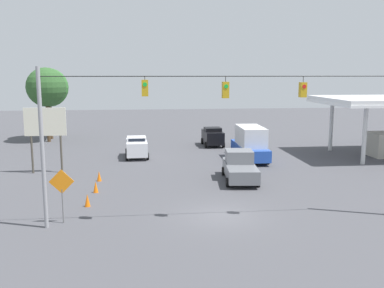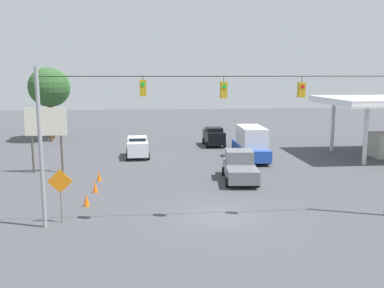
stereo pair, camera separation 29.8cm
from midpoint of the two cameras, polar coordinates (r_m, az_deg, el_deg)
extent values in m
plane|color=#47474C|center=(23.66, 3.51, -9.48)|extent=(140.00, 140.00, 0.00)
cylinder|color=#939399|center=(22.11, -19.70, -0.68)|extent=(0.20, 0.20, 7.98)
cylinder|color=black|center=(21.53, 4.11, 9.00)|extent=(18.06, 0.04, 0.04)
cube|color=gold|center=(22.61, 14.19, 7.02)|extent=(0.32, 0.36, 0.76)
cylinder|color=black|center=(22.59, 14.24, 8.37)|extent=(0.03, 0.03, 0.31)
cylinder|color=red|center=(22.42, 14.38, 7.43)|extent=(0.20, 0.02, 0.20)
cube|color=gold|center=(21.55, 4.09, 7.20)|extent=(0.32, 0.36, 0.81)
cylinder|color=black|center=(21.53, 4.11, 8.64)|extent=(0.03, 0.03, 0.27)
cylinder|color=green|center=(21.35, 4.19, 7.67)|extent=(0.20, 0.02, 0.20)
cube|color=gold|center=(21.19, -6.70, 7.42)|extent=(0.32, 0.36, 0.80)
cylinder|color=black|center=(21.18, -6.73, 8.73)|extent=(0.03, 0.03, 0.17)
cylinder|color=green|center=(21.00, -6.71, 7.90)|extent=(0.20, 0.02, 0.20)
cube|color=#234CB2|center=(38.77, 7.46, -0.82)|extent=(2.39, 6.94, 1.00)
cube|color=silver|center=(38.22, 7.61, 1.06)|extent=(2.15, 4.46, 1.68)
cube|color=black|center=(40.36, 6.94, 1.52)|extent=(1.77, 0.07, 1.18)
cylinder|color=black|center=(41.25, 8.30, -0.93)|extent=(0.24, 0.65, 0.64)
cylinder|color=black|center=(40.80, 5.26, -0.98)|extent=(0.24, 0.65, 0.64)
cylinder|color=black|center=(36.98, 9.86, -2.17)|extent=(0.24, 0.65, 0.64)
cylinder|color=black|center=(36.49, 6.48, -2.24)|extent=(0.24, 0.65, 0.64)
cube|color=black|center=(45.58, 2.58, 0.96)|extent=(1.92, 3.89, 1.28)
cube|color=black|center=(45.47, 2.59, 1.98)|extent=(1.73, 1.73, 0.36)
cube|color=black|center=(46.31, 2.41, 2.12)|extent=(1.48, 0.04, 0.25)
cylinder|color=black|center=(47.06, 3.43, 0.43)|extent=(0.23, 0.64, 0.64)
cylinder|color=black|center=(46.76, 1.19, 0.39)|extent=(0.23, 0.64, 0.64)
cylinder|color=black|center=(44.63, 4.02, -0.07)|extent=(0.23, 0.64, 0.64)
cylinder|color=black|center=(44.31, 1.67, -0.12)|extent=(0.23, 0.64, 0.64)
cube|color=slate|center=(30.94, 6.15, -3.50)|extent=(2.57, 5.42, 0.90)
cube|color=slate|center=(31.37, 6.04, -1.64)|extent=(2.08, 2.06, 0.90)
cube|color=black|center=(32.30, 5.84, -1.31)|extent=(1.66, 0.18, 0.63)
cylinder|color=black|center=(32.83, 7.58, -3.58)|extent=(0.28, 0.66, 0.64)
cylinder|color=black|center=(32.59, 3.96, -3.61)|extent=(0.28, 0.66, 0.64)
cylinder|color=black|center=(29.55, 8.54, -5.06)|extent=(0.28, 0.66, 0.64)
cylinder|color=black|center=(29.29, 4.51, -5.12)|extent=(0.28, 0.66, 0.64)
cube|color=silver|center=(39.50, -7.60, -0.45)|extent=(2.02, 3.94, 1.25)
cube|color=silver|center=(39.37, -7.63, 0.71)|extent=(1.78, 1.77, 0.36)
cube|color=black|center=(38.52, -7.60, 0.51)|extent=(1.48, 0.09, 0.25)
cylinder|color=black|center=(38.37, -8.92, -1.72)|extent=(0.25, 0.65, 0.64)
cylinder|color=black|center=(38.41, -6.16, -1.65)|extent=(0.25, 0.65, 0.64)
cylinder|color=black|center=(40.84, -8.92, -1.05)|extent=(0.25, 0.65, 0.64)
cylinder|color=black|center=(40.87, -6.33, -0.98)|extent=(0.25, 0.65, 0.64)
cone|color=orange|center=(25.77, -14.10, -7.29)|extent=(0.33, 0.33, 0.75)
cone|color=orange|center=(28.56, -13.01, -5.60)|extent=(0.33, 0.33, 0.75)
cone|color=orange|center=(31.48, -12.55, -4.19)|extent=(0.33, 0.33, 0.75)
cylinder|color=silver|center=(44.65, 17.90, 2.41)|extent=(0.36, 0.36, 5.12)
cylinder|color=silver|center=(38.82, 21.82, 1.20)|extent=(0.36, 0.36, 5.12)
cylinder|color=#4C473D|center=(34.73, -17.26, -1.29)|extent=(0.16, 0.16, 2.91)
cylinder|color=#4C473D|center=(35.22, -20.76, -1.34)|extent=(0.16, 0.16, 2.91)
cube|color=silver|center=(34.60, -19.25, 2.81)|extent=(3.13, 0.12, 2.16)
cylinder|color=slate|center=(23.22, -17.21, -7.93)|extent=(0.06, 0.06, 1.80)
cube|color=orange|center=(22.87, -17.37, -4.80)|extent=(1.27, 0.04, 1.27)
cylinder|color=#4C3823|center=(50.77, -18.81, 3.05)|extent=(0.38, 0.38, 4.95)
sphere|color=#2D5628|center=(50.53, -19.03, 7.18)|extent=(4.34, 4.34, 4.34)
cylinder|color=#4C3823|center=(52.90, -18.51, 3.23)|extent=(0.41, 0.41, 4.80)
sphere|color=#336B2D|center=(52.66, -18.72, 7.15)|extent=(4.47, 4.47, 4.47)
camera|label=1|loc=(0.15, -90.27, -0.04)|focal=40.00mm
camera|label=2|loc=(0.15, 89.73, 0.04)|focal=40.00mm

